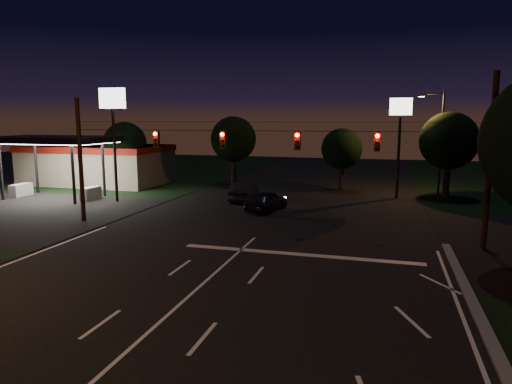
% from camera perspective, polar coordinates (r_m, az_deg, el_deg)
% --- Properties ---
extents(ground, '(140.00, 140.00, 0.00)m').
position_cam_1_polar(ground, '(13.96, -17.29, -19.71)').
color(ground, black).
rests_on(ground, ground).
extents(stop_bar, '(12.00, 0.50, 0.01)m').
position_cam_1_polar(stop_bar, '(22.97, 5.36, -7.75)').
color(stop_bar, silver).
rests_on(stop_bar, ground).
extents(utility_pole_right, '(0.30, 0.30, 9.00)m').
position_cam_1_polar(utility_pole_right, '(26.49, 26.49, -6.42)').
color(utility_pole_right, black).
rests_on(utility_pole_right, ground).
extents(utility_pole_left, '(0.28, 0.28, 8.00)m').
position_cam_1_polar(utility_pole_left, '(32.17, -20.69, -3.45)').
color(utility_pole_left, black).
rests_on(utility_pole_left, ground).
extents(signal_span, '(24.00, 0.40, 1.56)m').
position_cam_1_polar(signal_span, '(26.07, 0.41, 6.57)').
color(signal_span, black).
rests_on(signal_span, ground).
extents(gas_station, '(14.20, 16.10, 5.25)m').
position_cam_1_polar(gas_station, '(49.91, -19.50, 3.63)').
color(gas_station, gray).
rests_on(gas_station, ground).
extents(pole_sign_left_near, '(2.20, 0.30, 9.10)m').
position_cam_1_polar(pole_sign_left_near, '(38.37, -17.44, 9.15)').
color(pole_sign_left_near, black).
rests_on(pole_sign_left_near, ground).
extents(pole_sign_right, '(1.80, 0.30, 8.40)m').
position_cam_1_polar(pole_sign_right, '(40.16, 17.56, 8.06)').
color(pole_sign_right, black).
rests_on(pole_sign_right, ground).
extents(street_light_right_far, '(2.20, 0.35, 9.00)m').
position_cam_1_polar(street_light_right_far, '(42.38, 21.82, 6.51)').
color(street_light_right_far, black).
rests_on(street_light_right_far, ground).
extents(tree_far_a, '(4.20, 4.20, 6.42)m').
position_cam_1_polar(tree_far_a, '(47.41, -15.96, 5.81)').
color(tree_far_a, black).
rests_on(tree_far_a, ground).
extents(tree_far_b, '(4.60, 4.60, 6.98)m').
position_cam_1_polar(tree_far_b, '(46.76, -2.77, 6.54)').
color(tree_far_b, black).
rests_on(tree_far_b, ground).
extents(tree_far_c, '(3.80, 3.80, 5.86)m').
position_cam_1_polar(tree_far_c, '(43.51, 10.71, 5.28)').
color(tree_far_c, black).
rests_on(tree_far_c, ground).
extents(tree_far_d, '(4.80, 4.80, 7.30)m').
position_cam_1_polar(tree_far_d, '(41.62, 22.99, 5.84)').
color(tree_far_d, black).
rests_on(tree_far_d, ground).
extents(car_oncoming_a, '(2.64, 4.63, 1.49)m').
position_cam_1_polar(car_oncoming_a, '(33.52, 1.31, -1.08)').
color(car_oncoming_a, black).
rests_on(car_oncoming_a, ground).
extents(car_oncoming_b, '(1.88, 4.66, 1.50)m').
position_cam_1_polar(car_oncoming_b, '(37.58, -1.51, 0.03)').
color(car_oncoming_b, black).
rests_on(car_oncoming_b, ground).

